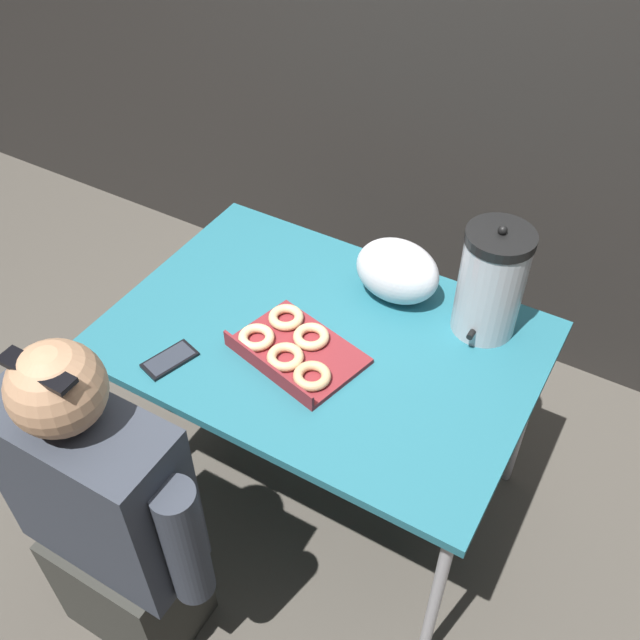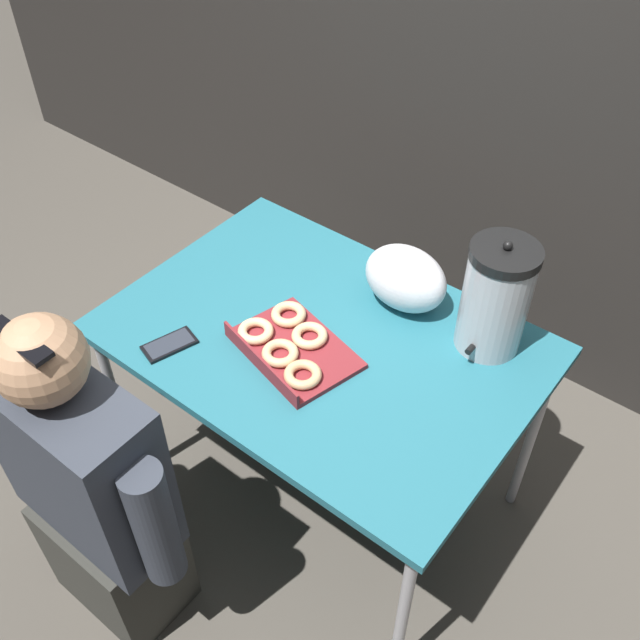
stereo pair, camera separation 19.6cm
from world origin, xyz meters
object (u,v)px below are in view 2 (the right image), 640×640
cell_phone (169,345)px  person_seated (93,492)px  donut_box (290,346)px  coffee_urn (496,298)px

cell_phone → person_seated: bearing=-64.1°
donut_box → coffee_urn: coffee_urn is taller
donut_box → cell_phone: donut_box is taller
person_seated → coffee_urn: bearing=-124.0°
donut_box → cell_phone: (-0.27, -0.19, -0.01)m
cell_phone → person_seated: (0.06, -0.37, -0.22)m
coffee_urn → cell_phone: (-0.68, -0.56, -0.16)m
donut_box → cell_phone: bearing=-130.7°
cell_phone → donut_box: bearing=52.1°
coffee_urn → person_seated: size_ratio=0.31×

